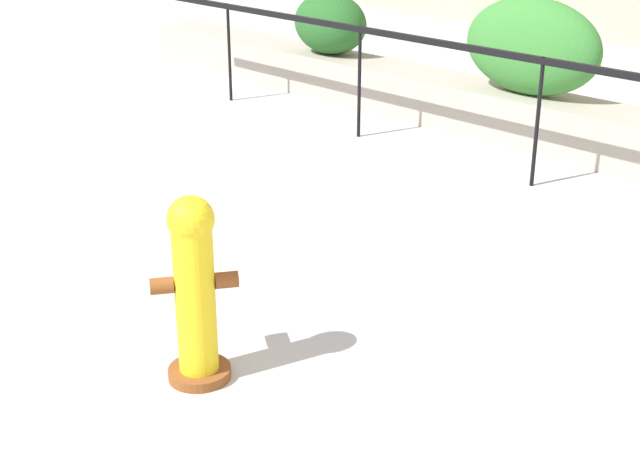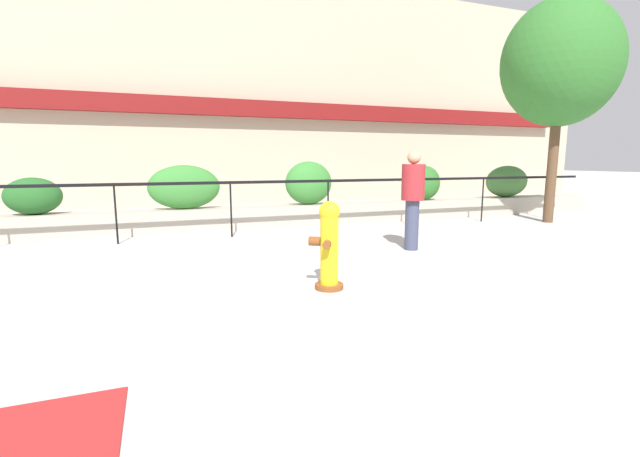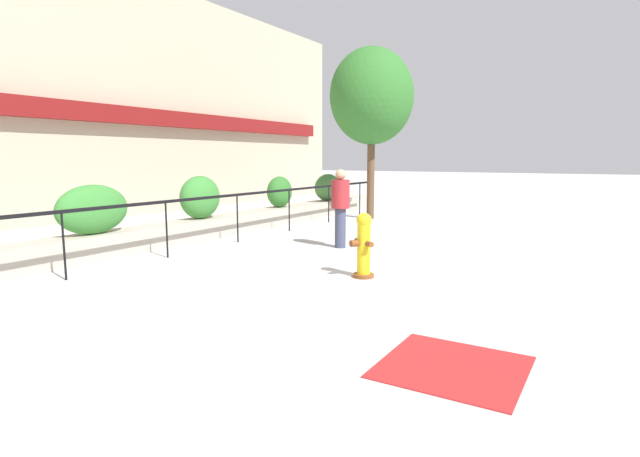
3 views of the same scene
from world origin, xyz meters
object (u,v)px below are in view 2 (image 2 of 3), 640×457
Objects in this scene: hedge_bush_3 at (424,183)px; fire_hydrant at (329,245)px; pedestrian at (413,194)px; hedge_bush_0 at (33,196)px; hedge_bush_4 at (507,181)px; hedge_bush_1 at (184,187)px; street_tree at (561,64)px; hedge_bush_2 at (309,183)px.

hedge_bush_3 is 0.88× the size of fire_hydrant.
hedge_bush_0 is at bearing 151.49° from pedestrian.
hedge_bush_1 is at bearing 180.00° from hedge_bush_4.
hedge_bush_1 is at bearing 0.00° from hedge_bush_0.
fire_hydrant is at bearing -143.43° from pedestrian.
street_tree reaches higher than hedge_bush_4.
pedestrian is at bearing -44.27° from hedge_bush_1.
pedestrian is (-5.50, -3.51, 0.03)m from hedge_bush_4.
fire_hydrant is 2.82m from pedestrian.
hedge_bush_3 is at bearing 0.00° from hedge_bush_2.
fire_hydrant is 0.62× the size of pedestrian.
street_tree reaches higher than pedestrian.
hedge_bush_2 is 3.58m from pedestrian.
hedge_bush_4 reaches higher than hedge_bush_0.
pedestrian reaches higher than hedge_bush_4.
pedestrian is (3.60, -3.51, 0.00)m from hedge_bush_1.
hedge_bush_2 is at bearing 0.00° from hedge_bush_0.
fire_hydrant is (1.36, -5.17, -0.43)m from hedge_bush_1.
street_tree is at bearing -100.20° from hedge_bush_4.
hedge_bush_2 is 6.78m from street_tree.
pedestrian is at bearing -161.71° from street_tree.
hedge_bush_0 is at bearing 180.00° from hedge_bush_3.
hedge_bush_1 is at bearing 180.00° from hedge_bush_2.
hedge_bush_1 is 5.03m from pedestrian.
hedge_bush_4 is at bearing 0.00° from hedge_bush_0.
hedge_bush_4 is at bearing 0.00° from hedge_bush_1.
hedge_bush_0 is at bearing 180.00° from hedge_bush_2.
fire_hydrant is at bearing -106.64° from hedge_bush_2.
hedge_bush_3 is (9.08, 0.00, 0.10)m from hedge_bush_0.
hedge_bush_3 reaches higher than fire_hydrant.
hedge_bush_2 is 0.68× the size of pedestrian.
hedge_bush_1 is 1.04× the size of hedge_bush_4.
street_tree reaches higher than hedge_bush_2.
hedge_bush_0 is 0.70× the size of hedge_bush_4.
hedge_bush_1 is at bearing 180.00° from hedge_bush_3.
fire_hydrant is at bearing -133.23° from hedge_bush_3.
hedge_bush_1 is 1.31× the size of hedge_bush_2.
hedge_bush_0 is 0.88× the size of hedge_bush_2.
hedge_bush_1 is at bearing 135.73° from pedestrian.
pedestrian reaches higher than hedge_bush_1.
hedge_bush_2 is (5.76, 0.00, 0.15)m from hedge_bush_0.
hedge_bush_2 is at bearing 101.21° from pedestrian.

